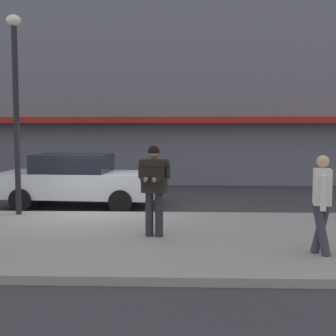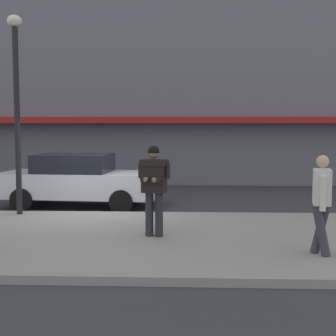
{
  "view_description": "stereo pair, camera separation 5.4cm",
  "coord_description": "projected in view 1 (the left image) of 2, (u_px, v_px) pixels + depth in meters",
  "views": [
    {
      "loc": [
        2.43,
        -12.06,
        2.28
      ],
      "look_at": [
        2.1,
        -2.75,
        1.49
      ],
      "focal_mm": 50.0,
      "sensor_mm": 36.0,
      "label": 1
    },
    {
      "loc": [
        2.49,
        -12.06,
        2.28
      ],
      "look_at": [
        2.1,
        -2.75,
        1.49
      ],
      "focal_mm": 50.0,
      "sensor_mm": 36.0,
      "label": 2
    }
  ],
  "objects": [
    {
      "name": "ground_plane",
      "position": [
        92.0,
        215.0,
        12.29
      ],
      "size": [
        80.0,
        80.0,
        0.0
      ],
      "primitive_type": "plane",
      "color": "#333338"
    },
    {
      "name": "parked_sedan_mid",
      "position": [
        78.0,
        180.0,
        13.5
      ],
      "size": [
        4.62,
        2.18,
        1.54
      ],
      "color": "silver",
      "rests_on": "ground"
    },
    {
      "name": "storefront_facade",
      "position": [
        152.0,
        20.0,
        20.12
      ],
      "size": [
        28.0,
        4.7,
        13.92
      ],
      "color": "slate",
      "rests_on": "ground"
    },
    {
      "name": "man_texting_on_phone",
      "position": [
        154.0,
        181.0,
        9.2
      ],
      "size": [
        0.64,
        0.63,
        1.81
      ],
      "color": "#23232B",
      "rests_on": "sidewalk"
    },
    {
      "name": "street_lamp_post",
      "position": [
        16.0,
        93.0,
        11.44
      ],
      "size": [
        0.36,
        0.36,
        4.88
      ],
      "color": "black",
      "rests_on": "sidewalk"
    },
    {
      "name": "curb_paint_line",
      "position": [
        130.0,
        215.0,
        12.3
      ],
      "size": [
        28.0,
        0.12,
        0.01
      ],
      "primitive_type": "cube",
      "color": "silver",
      "rests_on": "ground"
    },
    {
      "name": "pedestrian_in_light_coat",
      "position": [
        322.0,
        198.0,
        7.89
      ],
      "size": [
        0.38,
        0.59,
        1.7
      ],
      "color": "#33333D",
      "rests_on": "sidewalk"
    },
    {
      "name": "sidewalk",
      "position": [
        113.0,
        238.0,
        9.41
      ],
      "size": [
        32.0,
        5.3,
        0.14
      ],
      "primitive_type": "cube",
      "color": "gray",
      "rests_on": "ground"
    }
  ]
}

